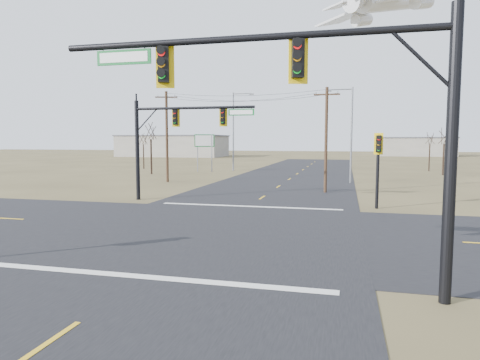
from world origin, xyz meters
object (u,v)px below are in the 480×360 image
mast_arm_near (314,92)px  highway_sign (205,145)px  bare_tree_b (143,139)px  bare_tree_d (430,138)px  streetlight_a (349,130)px  mast_arm_far (175,128)px  utility_pole_far (167,135)px  bare_tree_a (151,131)px  bare_tree_c (444,136)px  utility_pole_near (326,138)px  pedestal_signal_ne (378,154)px  streetlight_c (235,127)px

mast_arm_near → highway_sign: 47.98m
bare_tree_b → bare_tree_d: (41.46, 5.49, 0.08)m
streetlight_a → mast_arm_far: bearing=-131.0°
utility_pole_far → highway_sign: size_ratio=1.81×
utility_pole_far → bare_tree_a: 11.47m
mast_arm_near → mast_arm_far: size_ratio=1.27×
highway_sign → streetlight_a: 22.63m
bare_tree_a → bare_tree_d: bare_tree_a is taller
mast_arm_near → utility_pole_far: 34.02m
highway_sign → bare_tree_c: bare_tree_c is taller
streetlight_a → bare_tree_c: size_ratio=1.54×
mast_arm_far → utility_pole_near: utility_pole_near is taller
pedestal_signal_ne → streetlight_c: streetlight_c is taller
streetlight_a → streetlight_c: (-15.84, 14.88, 0.85)m
mast_arm_far → utility_pole_near: bearing=18.4°
pedestal_signal_ne → bare_tree_c: size_ratio=0.77×
bare_tree_d → streetlight_c: bearing=-168.4°
mast_arm_near → highway_sign: bearing=93.0°
pedestal_signal_ne → utility_pole_far: size_ratio=0.51×
pedestal_signal_ne → bare_tree_d: bearing=75.5°
mast_arm_near → pedestal_signal_ne: (2.87, 16.14, -2.19)m
streetlight_c → bare_tree_a: (-8.91, -8.77, -0.67)m
utility_pole_near → bare_tree_b: (-28.35, 23.70, 0.08)m
mast_arm_far → bare_tree_b: 36.13m
streetlight_c → bare_tree_c: size_ratio=1.78×
mast_arm_far → bare_tree_b: size_ratio=1.54×
mast_arm_near → streetlight_c: streetlight_c is taller
streetlight_c → bare_tree_b: size_ratio=1.93×
mast_arm_far → bare_tree_c: 37.91m
utility_pole_far → streetlight_c: bearing=82.1°
mast_arm_far → bare_tree_a: bearing=101.3°
streetlight_a → bare_tree_c: streetlight_a is taller
streetlight_c → bare_tree_b: streetlight_c is taller
utility_pole_far → mast_arm_near: bearing=-59.6°
mast_arm_near → streetlight_c: 49.83m
bare_tree_c → bare_tree_d: (-0.38, 7.17, -0.23)m
streetlight_c → bare_tree_a: bearing=-138.2°
mast_arm_near → streetlight_a: size_ratio=1.17×
streetlight_a → bare_tree_c: 17.61m
utility_pole_near → streetlight_c: streetlight_c is taller
bare_tree_a → streetlight_c: bearing=44.6°
utility_pole_near → streetlight_a: (1.90, 8.77, 0.88)m
mast_arm_far → pedestal_signal_ne: size_ratio=1.84×
pedestal_signal_ne → bare_tree_a: 34.92m
bare_tree_a → mast_arm_near: bearing=-58.7°
mast_arm_near → bare_tree_c: 47.74m
utility_pole_far → bare_tree_b: bearing=122.9°
mast_arm_far → pedestal_signal_ne: 13.92m
bare_tree_c → bare_tree_d: bare_tree_c is taller
utility_pole_near → bare_tree_d: size_ratio=1.49×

